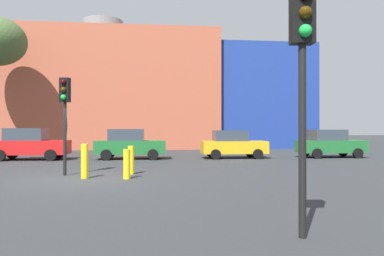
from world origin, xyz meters
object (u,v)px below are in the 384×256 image
(bollard_yellow_1, at_px, (127,164))
(bollard_yellow_2, at_px, (85,161))
(traffic_light_island, at_px, (65,103))
(parked_car_1, at_px, (30,144))
(parked_car_2, at_px, (130,144))
(parked_car_3, at_px, (233,144))
(parked_car_4, at_px, (330,144))
(bollard_yellow_0, at_px, (131,160))
(traffic_light_near_right, at_px, (303,53))

(bollard_yellow_1, distance_m, bollard_yellow_2, 1.49)
(traffic_light_island, bearing_deg, parked_car_1, -144.54)
(parked_car_2, distance_m, parked_car_3, 6.08)
(parked_car_2, bearing_deg, traffic_light_island, -104.03)
(parked_car_3, bearing_deg, bollard_yellow_1, -122.65)
(bollard_yellow_2, bearing_deg, traffic_light_island, 133.67)
(parked_car_3, xyz_separation_m, parked_car_4, (6.04, 0.00, 0.02))
(parked_car_4, bearing_deg, bollard_yellow_2, -147.08)
(parked_car_1, bearing_deg, parked_car_3, 0.00)
(parked_car_3, height_order, traffic_light_island, traffic_light_island)
(parked_car_3, height_order, bollard_yellow_2, parked_car_3)
(parked_car_1, height_order, bollard_yellow_0, parked_car_1)
(parked_car_1, relative_size, parked_car_4, 1.04)
(parked_car_1, distance_m, bollard_yellow_2, 9.65)
(parked_car_3, bearing_deg, parked_car_4, 0.00)
(parked_car_3, bearing_deg, bollard_yellow_0, -126.73)
(parked_car_1, height_order, traffic_light_near_right, traffic_light_near_right)
(parked_car_2, height_order, traffic_light_near_right, traffic_light_near_right)
(traffic_light_near_right, bearing_deg, bollard_yellow_2, -144.83)
(bollard_yellow_2, bearing_deg, parked_car_3, 50.20)
(parked_car_1, bearing_deg, traffic_light_island, -64.06)
(traffic_light_island, height_order, bollard_yellow_2, traffic_light_island)
(parked_car_4, distance_m, traffic_light_island, 16.03)
(parked_car_1, xyz_separation_m, traffic_light_island, (3.68, -7.57, 1.78))
(traffic_light_near_right, distance_m, traffic_light_island, 10.20)
(traffic_light_island, xyz_separation_m, bollard_yellow_0, (2.42, 0.13, -2.13))
(traffic_light_near_right, distance_m, bollard_yellow_1, 8.36)
(parked_car_1, height_order, traffic_light_island, traffic_light_island)
(parked_car_3, bearing_deg, bollard_yellow_2, -129.80)
(bollard_yellow_0, bearing_deg, parked_car_2, 94.10)
(parked_car_1, height_order, parked_car_3, parked_car_1)
(parked_car_4, height_order, traffic_light_near_right, traffic_light_near_right)
(traffic_light_island, xyz_separation_m, bollard_yellow_2, (0.89, -0.93, -2.07))
(bollard_yellow_1, bearing_deg, bollard_yellow_2, 169.97)
(parked_car_4, height_order, bollard_yellow_1, parked_car_4)
(parked_car_1, bearing_deg, parked_car_4, 0.00)
(bollard_yellow_0, bearing_deg, parked_car_1, 129.38)
(parked_car_1, height_order, bollard_yellow_1, parked_car_1)
(parked_car_1, distance_m, bollard_yellow_0, 9.63)
(traffic_light_near_right, xyz_separation_m, bollard_yellow_2, (-4.70, 7.59, -2.29))
(traffic_light_near_right, bearing_deg, bollard_yellow_0, -156.49)
(parked_car_4, relative_size, bollard_yellow_1, 3.86)
(parked_car_1, xyz_separation_m, bollard_yellow_0, (6.10, -7.44, -0.35))
(parked_car_4, distance_m, traffic_light_near_right, 18.28)
(parked_car_2, relative_size, parked_car_3, 1.04)
(traffic_light_island, bearing_deg, parked_car_3, 143.02)
(parked_car_4, distance_m, bollard_yellow_1, 14.58)
(parked_car_1, distance_m, parked_car_4, 17.70)
(parked_car_4, height_order, bollard_yellow_2, parked_car_4)
(parked_car_3, relative_size, bollard_yellow_1, 3.77)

